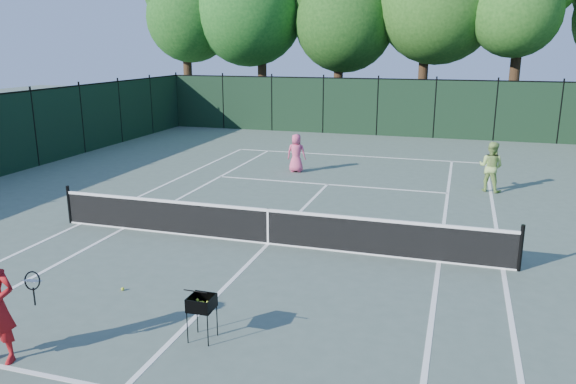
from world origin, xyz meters
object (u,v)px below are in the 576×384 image
(player_green, at_px, (491,167))
(ball_hopper, at_px, (202,303))
(player_pink, at_px, (296,153))
(loose_ball_midcourt, at_px, (123,289))

(player_green, relative_size, ball_hopper, 2.16)
(player_pink, bearing_deg, player_green, 169.62)
(player_green, bearing_deg, loose_ball_midcourt, 77.46)
(player_pink, xyz_separation_m, loose_ball_midcourt, (-0.28, -11.47, -0.71))
(player_pink, relative_size, loose_ball_midcourt, 21.81)
(player_pink, relative_size, ball_hopper, 1.90)
(player_green, distance_m, loose_ball_midcourt, 12.88)
(loose_ball_midcourt, bearing_deg, player_pink, 88.59)
(player_green, bearing_deg, ball_hopper, 89.55)
(player_pink, xyz_separation_m, ball_hopper, (2.10, -12.74, -0.09))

